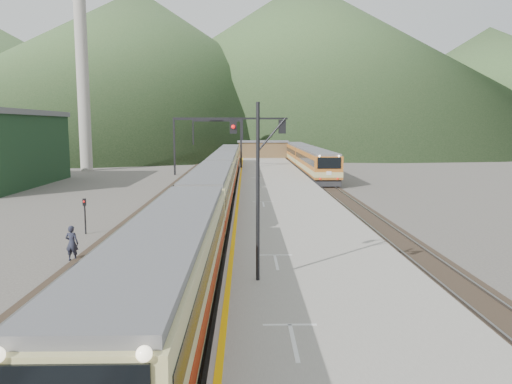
{
  "coord_description": "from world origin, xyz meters",
  "views": [
    {
      "loc": [
        2.53,
        -14.84,
        6.83
      ],
      "look_at": [
        3.23,
        21.48,
        2.0
      ],
      "focal_mm": 35.0,
      "sensor_mm": 36.0,
      "label": 1
    }
  ],
  "objects_px": {
    "signal_mast": "(258,173)",
    "worker": "(72,243)",
    "second_train": "(306,157)",
    "main_train": "(218,181)"
  },
  "relations": [
    {
      "from": "signal_mast",
      "to": "worker",
      "type": "distance_m",
      "value": 12.13
    },
    {
      "from": "second_train",
      "to": "worker",
      "type": "bearing_deg",
      "value": -109.65
    },
    {
      "from": "second_train",
      "to": "worker",
      "type": "distance_m",
      "value": 53.11
    },
    {
      "from": "second_train",
      "to": "worker",
      "type": "xyz_separation_m",
      "value": [
        -17.86,
        -50.0,
        -1.22
      ]
    },
    {
      "from": "worker",
      "to": "signal_mast",
      "type": "bearing_deg",
      "value": 151.08
    },
    {
      "from": "main_train",
      "to": "worker",
      "type": "distance_m",
      "value": 20.94
    },
    {
      "from": "main_train",
      "to": "signal_mast",
      "type": "distance_m",
      "value": 26.82
    },
    {
      "from": "main_train",
      "to": "signal_mast",
      "type": "xyz_separation_m",
      "value": [
        2.95,
        -26.47,
        3.17
      ]
    },
    {
      "from": "signal_mast",
      "to": "main_train",
      "type": "bearing_deg",
      "value": 96.37
    },
    {
      "from": "second_train",
      "to": "signal_mast",
      "type": "relative_size",
      "value": 6.33
    }
  ]
}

